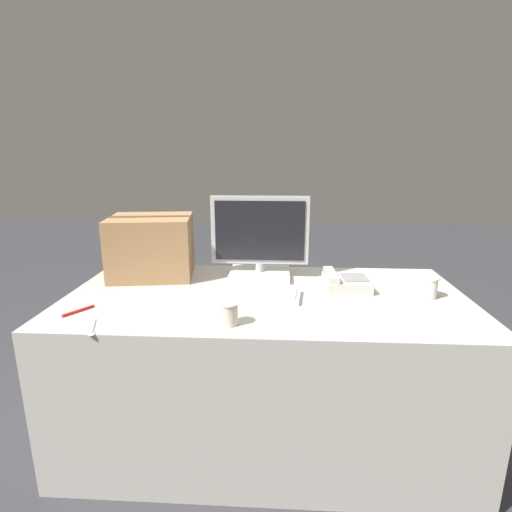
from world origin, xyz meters
TOP-DOWN VIEW (x-y plane):
  - ground_plane at (0.00, 0.00)m, footprint 12.00×12.00m
  - office_desk at (0.00, 0.00)m, footprint 1.80×0.90m
  - monitor at (-0.04, 0.25)m, footprint 0.49×0.25m
  - keyboard at (-0.06, -0.03)m, footprint 0.44×0.21m
  - desk_phone at (0.37, 0.10)m, footprint 0.21×0.22m
  - paper_cup_left at (-0.13, -0.34)m, footprint 0.07×0.07m
  - paper_cup_right at (0.72, -0.00)m, footprint 0.08×0.08m
  - spoon at (-0.62, -0.42)m, footprint 0.07×0.15m
  - cardboard_box at (-0.60, 0.26)m, footprint 0.45×0.40m
  - pen_marker at (-0.75, -0.25)m, footprint 0.09×0.12m

SIDE VIEW (x-z plane):
  - ground_plane at x=0.00m, z-range 0.00..0.00m
  - office_desk at x=0.00m, z-range 0.00..0.73m
  - spoon at x=-0.62m, z-range 0.72..0.73m
  - pen_marker at x=-0.75m, z-range 0.73..0.74m
  - keyboard at x=-0.06m, z-range 0.72..0.75m
  - desk_phone at x=0.37m, z-range 0.72..0.80m
  - paper_cup_left at x=-0.13m, z-range 0.73..0.81m
  - paper_cup_right at x=0.72m, z-range 0.73..0.82m
  - cardboard_box at x=-0.60m, z-range 0.72..1.04m
  - monitor at x=-0.04m, z-range 0.69..1.11m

